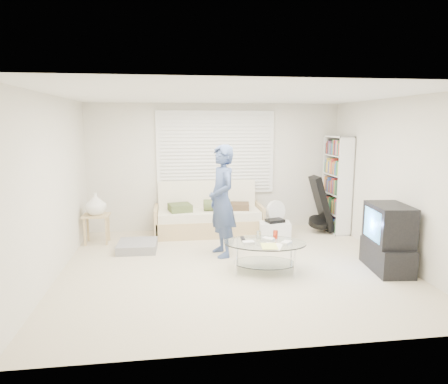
{
  "coord_description": "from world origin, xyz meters",
  "views": [
    {
      "loc": [
        -0.92,
        -5.62,
        2.11
      ],
      "look_at": [
        -0.1,
        0.3,
        1.09
      ],
      "focal_mm": 32.0,
      "sensor_mm": 36.0,
      "label": 1
    }
  ],
  "objects": [
    {
      "name": "tv_unit",
      "position": [
        2.2,
        -0.43,
        0.47
      ],
      "size": [
        0.57,
        0.93,
        0.97
      ],
      "color": "black",
      "rests_on": "ground"
    },
    {
      "name": "storage_bin",
      "position": [
        0.98,
        1.28,
        0.18
      ],
      "size": [
        0.61,
        0.47,
        0.39
      ],
      "color": "white",
      "rests_on": "ground"
    },
    {
      "name": "grey_floor_pillow",
      "position": [
        -1.48,
        1.0,
        0.07
      ],
      "size": [
        0.66,
        0.66,
        0.14
      ],
      "primitive_type": "cube",
      "rotation": [
        0.0,
        0.0,
        -0.04
      ],
      "color": "slate",
      "rests_on": "ground"
    },
    {
      "name": "side_table",
      "position": [
        -2.22,
        1.51,
        0.67
      ],
      "size": [
        0.46,
        0.37,
        0.91
      ],
      "color": "tan",
      "rests_on": "ground"
    },
    {
      "name": "futon_sofa",
      "position": [
        -0.18,
        1.87,
        0.33
      ],
      "size": [
        2.05,
        0.83,
        1.0
      ],
      "color": "tan",
      "rests_on": "ground"
    },
    {
      "name": "standing_person",
      "position": [
        -0.1,
        0.56,
        0.89
      ],
      "size": [
        0.56,
        0.73,
        1.79
      ],
      "primitive_type": "imported",
      "rotation": [
        0.0,
        0.0,
        -1.35
      ],
      "color": "#35546F",
      "rests_on": "ground"
    },
    {
      "name": "coffee_table",
      "position": [
        0.42,
        -0.25,
        0.35
      ],
      "size": [
        1.3,
        0.98,
        0.56
      ],
      "color": "silver",
      "rests_on": "ground"
    },
    {
      "name": "floor_fan",
      "position": [
        1.08,
        1.59,
        0.4
      ],
      "size": [
        0.42,
        0.28,
        0.68
      ],
      "color": "white",
      "rests_on": "ground"
    },
    {
      "name": "guitar_case",
      "position": [
        1.99,
        1.63,
        0.49
      ],
      "size": [
        0.47,
        0.41,
        1.09
      ],
      "color": "black",
      "rests_on": "ground"
    },
    {
      "name": "room_shell",
      "position": [
        0.0,
        0.48,
        1.63
      ],
      "size": [
        5.02,
        4.52,
        2.51
      ],
      "color": "silver",
      "rests_on": "ground"
    },
    {
      "name": "ground",
      "position": [
        0.0,
        0.0,
        0.0
      ],
      "size": [
        5.0,
        5.0,
        0.0
      ],
      "primitive_type": "plane",
      "color": "#BAAD91",
      "rests_on": "ground"
    },
    {
      "name": "window_blinds",
      "position": [
        0.0,
        2.2,
        1.55
      ],
      "size": [
        2.32,
        0.08,
        1.62
      ],
      "color": "silver",
      "rests_on": "ground"
    },
    {
      "name": "bookshelf",
      "position": [
        2.32,
        1.72,
        0.94
      ],
      "size": [
        0.3,
        0.79,
        1.88
      ],
      "color": "white",
      "rests_on": "ground"
    }
  ]
}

